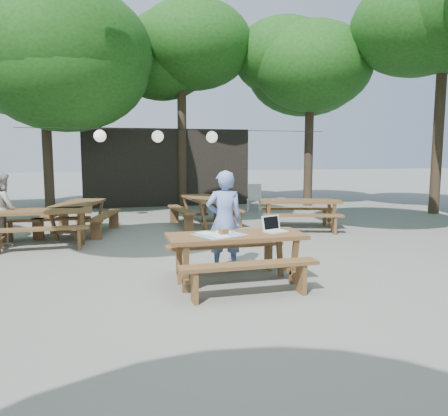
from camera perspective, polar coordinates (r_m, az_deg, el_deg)
ground at (r=7.21m, az=-1.51°, el=-8.33°), size 80.00×80.00×0.00m
pavilion at (r=17.39m, az=-7.88°, el=5.40°), size 6.00×3.00×2.80m
main_picnic_table at (r=6.47m, az=1.59°, el=-6.58°), size 2.00×1.58×0.75m
picnic_table_nw at (r=9.93m, az=-22.56°, el=-2.28°), size 2.01×1.61×0.75m
picnic_table_ne at (r=11.22m, az=9.85°, el=-0.80°), size 2.29×2.08×0.75m
picnic_table_far_w at (r=11.04m, az=-18.48°, el=-1.20°), size 2.03×2.25×0.75m
picnic_table_far_e at (r=11.71m, az=-2.57°, el=-0.37°), size 1.75×2.06×0.75m
woman at (r=7.17m, az=0.05°, el=-1.66°), size 0.66×0.50×1.65m
second_person at (r=10.35m, az=-26.91°, el=-0.03°), size 0.82×0.91×1.54m
plastic_chair at (r=14.55m, az=3.95°, el=0.59°), size 0.58×0.58×0.90m
laptop at (r=6.64m, az=6.50°, el=-2.54°), size 0.40×0.36×0.24m
tabletop_clutter at (r=6.34m, az=-0.53°, el=-3.41°), size 0.82×0.76×0.08m
paper_lanterns at (r=12.84m, az=-8.59°, el=9.24°), size 9.00×0.34×0.38m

